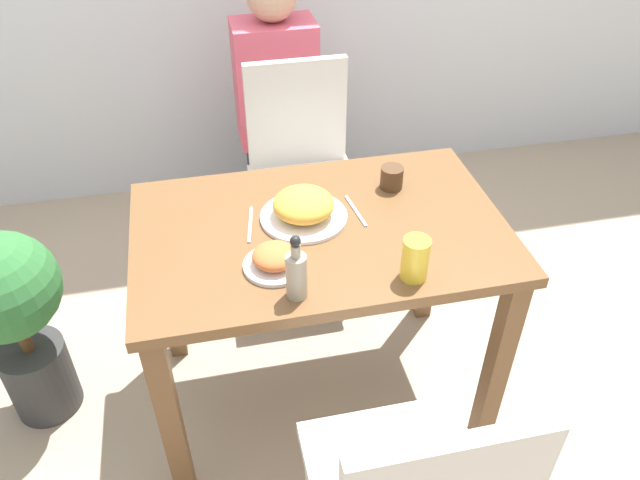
{
  "coord_description": "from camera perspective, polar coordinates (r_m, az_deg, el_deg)",
  "views": [
    {
      "loc": [
        -0.31,
        -1.4,
        1.83
      ],
      "look_at": [
        0.0,
        0.0,
        0.69
      ],
      "focal_mm": 35.0,
      "sensor_mm": 36.0,
      "label": 1
    }
  ],
  "objects": [
    {
      "name": "ground_plane",
      "position": [
        2.33,
        0.0,
        -13.43
      ],
      "size": [
        16.0,
        16.0,
        0.0
      ],
      "primitive_type": "plane",
      "color": "tan"
    },
    {
      "name": "dining_table",
      "position": [
        1.88,
        0.0,
        -1.65
      ],
      "size": [
        1.08,
        0.69,
        0.74
      ],
      "color": "brown",
      "rests_on": "ground_plane"
    },
    {
      "name": "chair_far",
      "position": [
        2.49,
        -1.6,
        6.78
      ],
      "size": [
        0.42,
        0.42,
        0.91
      ],
      "color": "silver",
      "rests_on": "ground_plane"
    },
    {
      "name": "food_plate",
      "position": [
        1.81,
        -1.51,
        3.02
      ],
      "size": [
        0.26,
        0.26,
        0.09
      ],
      "color": "white",
      "rests_on": "dining_table"
    },
    {
      "name": "side_plate",
      "position": [
        1.65,
        -4.17,
        -1.74
      ],
      "size": [
        0.17,
        0.17,
        0.06
      ],
      "color": "white",
      "rests_on": "dining_table"
    },
    {
      "name": "drink_cup",
      "position": [
        1.96,
        6.57,
        5.69
      ],
      "size": [
        0.07,
        0.07,
        0.07
      ],
      "color": "#4C331E",
      "rests_on": "dining_table"
    },
    {
      "name": "juice_glass",
      "position": [
        1.61,
        8.7,
        -1.71
      ],
      "size": [
        0.07,
        0.07,
        0.12
      ],
      "color": "gold",
      "rests_on": "dining_table"
    },
    {
      "name": "sauce_bottle",
      "position": [
        1.54,
        -2.18,
        -3.07
      ],
      "size": [
        0.05,
        0.05,
        0.19
      ],
      "color": "gray",
      "rests_on": "dining_table"
    },
    {
      "name": "fork_utensil",
      "position": [
        1.82,
        -6.4,
        1.43
      ],
      "size": [
        0.04,
        0.17,
        0.0
      ],
      "rotation": [
        0.0,
        0.0,
        1.4
      ],
      "color": "silver",
      "rests_on": "dining_table"
    },
    {
      "name": "spoon_utensil",
      "position": [
        1.86,
        3.29,
        2.68
      ],
      "size": [
        0.03,
        0.16,
        0.0
      ],
      "rotation": [
        0.0,
        0.0,
        1.69
      ],
      "color": "silver",
      "rests_on": "dining_table"
    },
    {
      "name": "potted_plant_left",
      "position": [
        2.17,
        -26.28,
        -5.94
      ],
      "size": [
        0.34,
        0.34,
        0.73
      ],
      "color": "#333333",
      "rests_on": "ground_plane"
    },
    {
      "name": "person_figure",
      "position": [
        2.79,
        -3.96,
        11.73
      ],
      "size": [
        0.34,
        0.22,
        1.17
      ],
      "color": "#2D3347",
      "rests_on": "ground_plane"
    }
  ]
}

